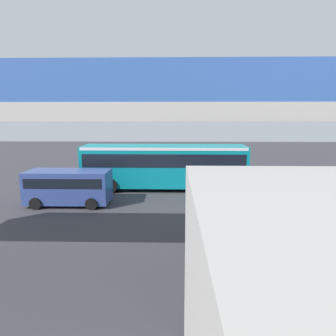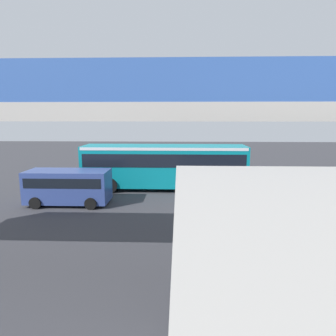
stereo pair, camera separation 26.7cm
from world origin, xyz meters
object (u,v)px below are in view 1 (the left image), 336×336
(city_bus, at_px, (164,163))
(bicycle_orange, at_px, (328,188))
(traffic_sign, at_px, (95,155))
(parked_van, at_px, (69,185))
(pedestrian, at_px, (239,168))
(bicycle_red, at_px, (334,192))

(city_bus, distance_m, bicycle_orange, 11.29)
(bicycle_orange, distance_m, traffic_sign, 18.09)
(parked_van, distance_m, traffic_sign, 8.23)
(pedestrian, bearing_deg, bicycle_red, 127.62)
(pedestrian, xyz_separation_m, traffic_sign, (12.31, -0.25, 1.00))
(city_bus, height_order, parked_van, city_bus)
(bicycle_orange, relative_size, bicycle_red, 1.00)
(city_bus, height_order, pedestrian, city_bus)
(city_bus, distance_m, bicycle_red, 11.28)
(city_bus, distance_m, parked_van, 6.83)
(parked_van, xyz_separation_m, bicycle_red, (-16.45, -1.78, -0.81))
(parked_van, xyz_separation_m, pedestrian, (-11.72, -7.92, -0.30))
(pedestrian, height_order, traffic_sign, traffic_sign)
(bicycle_orange, relative_size, traffic_sign, 0.63)
(bicycle_orange, bearing_deg, traffic_sign, -17.19)
(parked_van, relative_size, bicycle_red, 2.71)
(parked_van, relative_size, traffic_sign, 1.71)
(city_bus, bearing_deg, pedestrian, -147.73)
(pedestrian, bearing_deg, traffic_sign, -1.16)
(city_bus, xyz_separation_m, pedestrian, (-6.22, -3.93, -1.00))
(bicycle_orange, height_order, bicycle_red, same)
(bicycle_orange, height_order, pedestrian, pedestrian)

